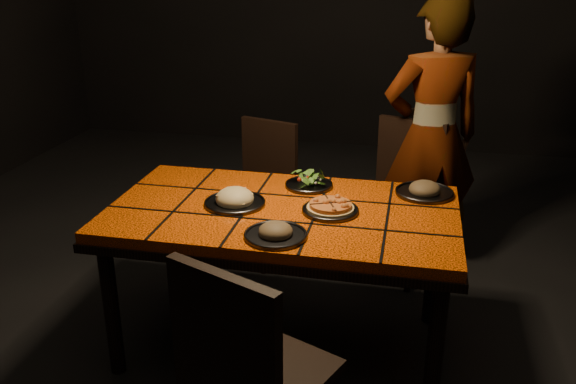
% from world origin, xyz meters
% --- Properties ---
extents(room_shell, '(6.04, 7.04, 3.08)m').
position_xyz_m(room_shell, '(0.00, 0.00, 1.50)').
color(room_shell, black).
rests_on(room_shell, ground).
extents(dining_table, '(1.62, 0.92, 0.75)m').
position_xyz_m(dining_table, '(0.00, 0.00, 0.67)').
color(dining_table, '#FF5708').
rests_on(dining_table, ground).
extents(chair_near, '(0.57, 0.57, 0.95)m').
position_xyz_m(chair_near, '(0.07, -0.90, 0.55)').
color(chair_near, black).
rests_on(chair_near, ground).
extents(chair_far_left, '(0.50, 0.50, 0.87)m').
position_xyz_m(chair_far_left, '(-0.35, 0.97, 0.50)').
color(chair_far_left, black).
rests_on(chair_far_left, ground).
extents(chair_far_right, '(0.54, 0.54, 0.93)m').
position_xyz_m(chair_far_right, '(0.53, 0.95, 0.53)').
color(chair_far_right, black).
rests_on(chair_far_right, ground).
extents(diner, '(0.71, 0.59, 1.66)m').
position_xyz_m(diner, '(0.67, 1.04, 0.83)').
color(diner, brown).
rests_on(diner, ground).
extents(plate_pizza, '(0.28, 0.28, 0.04)m').
position_xyz_m(plate_pizza, '(0.22, -0.00, 0.77)').
color(plate_pizza, '#333337').
rests_on(plate_pizza, dining_table).
extents(plate_pasta, '(0.29, 0.29, 0.09)m').
position_xyz_m(plate_pasta, '(-0.23, -0.01, 0.77)').
color(plate_pasta, '#333337').
rests_on(plate_pasta, dining_table).
extents(plate_salad, '(0.24, 0.24, 0.07)m').
position_xyz_m(plate_salad, '(0.07, 0.29, 0.78)').
color(plate_salad, '#333337').
rests_on(plate_salad, dining_table).
extents(plate_mushroom_a, '(0.26, 0.26, 0.09)m').
position_xyz_m(plate_mushroom_a, '(0.04, -0.31, 0.77)').
color(plate_mushroom_a, '#333337').
rests_on(plate_mushroom_a, dining_table).
extents(plate_mushroom_b, '(0.28, 0.28, 0.09)m').
position_xyz_m(plate_mushroom_b, '(0.64, 0.31, 0.77)').
color(plate_mushroom_b, '#333337').
rests_on(plate_mushroom_b, dining_table).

